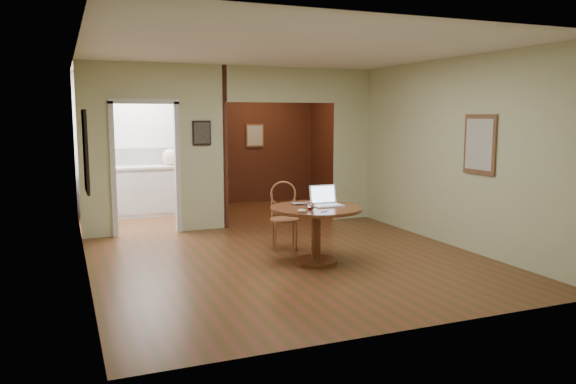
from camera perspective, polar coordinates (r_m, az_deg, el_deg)
name	(u,v)px	position (r m, az deg, el deg)	size (l,w,h in m)	color
floor	(295,262)	(7.31, 0.67, -7.16)	(5.00, 5.00, 0.00)	#4B3315
room_shell	(201,150)	(9.89, -8.82, 4.25)	(5.20, 7.50, 5.00)	white
dining_table	(316,222)	(7.17, 2.88, -3.03)	(1.17, 1.17, 0.73)	brown
chair	(284,212)	(7.91, -0.41, -2.03)	(0.50, 0.50, 0.96)	#A25D39
open_laptop	(326,200)	(7.25, 3.85, -0.85)	(0.37, 0.32, 0.26)	silver
closed_laptop	(305,204)	(7.29, 1.78, -1.22)	(0.34, 0.22, 0.03)	#BAB9BE
mouse	(302,211)	(6.71, 1.42, -1.93)	(0.11, 0.06, 0.05)	silver
wine_glass	(311,206)	(6.90, 2.34, -1.43)	(0.09, 0.09, 0.10)	white
pen	(324,211)	(6.79, 3.72, -1.99)	(0.01, 0.01, 0.13)	#0C0D59
kitchen_cabinet	(142,191)	(10.89, -14.58, 0.11)	(2.06, 0.60, 0.94)	silver
grocery_bag	(170,157)	(10.91, -11.85, 3.51)	(0.32, 0.27, 0.32)	beige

